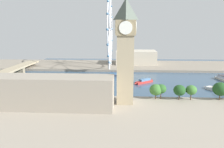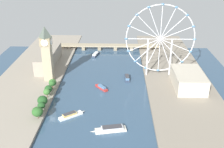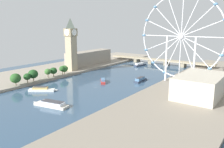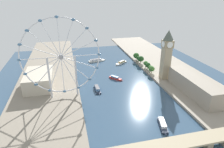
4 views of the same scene
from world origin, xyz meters
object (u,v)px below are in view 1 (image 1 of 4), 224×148
(tour_boat_3, at_px, (144,81))
(tour_boat_4, at_px, (220,90))
(clock_tower, at_px, (125,50))
(ferris_wheel, at_px, (110,30))
(tour_boat_1, at_px, (22,83))
(river_bridge, at_px, (0,75))
(tour_boat_0, at_px, (116,74))
(riverside_hall, at_px, (136,57))
(parliament_block, at_px, (48,92))

(tour_boat_3, bearing_deg, tour_boat_4, 117.27)
(clock_tower, height_order, tour_boat_4, clock_tower)
(ferris_wheel, bearing_deg, tour_boat_1, 138.98)
(clock_tower, bearing_deg, ferris_wheel, 7.96)
(river_bridge, relative_size, tour_boat_0, 6.70)
(ferris_wheel, height_order, tour_boat_4, ferris_wheel)
(riverside_hall, xyz_separation_m, tour_boat_0, (-79.77, 28.00, -11.04))
(tour_boat_1, relative_size, tour_boat_4, 1.04)
(riverside_hall, bearing_deg, ferris_wheel, 131.95)
(clock_tower, height_order, parliament_block, clock_tower)
(riverside_hall, relative_size, tour_boat_4, 2.15)
(parliament_block, bearing_deg, ferris_wheel, -11.13)
(clock_tower, distance_m, tour_boat_4, 107.87)
(tour_boat_3, bearing_deg, clock_tower, 35.01)
(tour_boat_1, bearing_deg, clock_tower, 166.77)
(riverside_hall, xyz_separation_m, tour_boat_4, (-144.18, -72.21, -11.24))
(parliament_block, bearing_deg, tour_boat_0, -19.55)
(tour_boat_0, height_order, tour_boat_3, tour_boat_0)
(tour_boat_0, xyz_separation_m, tour_boat_1, (-53.04, 95.96, -0.07))
(riverside_hall, bearing_deg, tour_boat_1, 136.97)
(clock_tower, xyz_separation_m, tour_boat_3, (74.33, -20.44, -40.84))
(clock_tower, bearing_deg, riverside_hall, -5.13)
(ferris_wheel, bearing_deg, riverside_hall, -48.05)
(clock_tower, distance_m, tour_boat_0, 117.17)
(parliament_block, relative_size, tour_boat_4, 3.26)
(riverside_hall, relative_size, tour_boat_3, 2.73)
(ferris_wheel, xyz_separation_m, tour_boat_1, (-98.13, 85.37, -53.62))
(clock_tower, height_order, tour_boat_3, clock_tower)
(ferris_wheel, distance_m, tour_boat_4, 164.79)
(parliament_block, relative_size, river_bridge, 0.49)
(clock_tower, relative_size, parliament_block, 0.82)
(river_bridge, xyz_separation_m, tour_boat_3, (-1.18, -160.60, -4.86))
(ferris_wheel, distance_m, riverside_hall, 67.08)
(tour_boat_4, bearing_deg, parliament_block, 76.25)
(clock_tower, xyz_separation_m, tour_boat_4, (44.98, -89.20, -40.69))
(parliament_block, relative_size, ferris_wheel, 0.91)
(tour_boat_1, distance_m, tour_boat_3, 128.67)
(tour_boat_0, relative_size, tour_boat_4, 1.00)
(tour_boat_0, bearing_deg, riverside_hall, -111.62)
(tour_boat_1, xyz_separation_m, tour_boat_3, (17.97, -127.41, -0.28))
(clock_tower, bearing_deg, tour_boat_4, -63.24)
(river_bridge, xyz_separation_m, tour_boat_4, (-30.52, -229.36, -4.71))
(tour_boat_4, bearing_deg, tour_boat_3, 31.01)
(clock_tower, height_order, tour_boat_0, clock_tower)
(river_bridge, xyz_separation_m, tour_boat_0, (33.89, -129.15, -4.51))
(parliament_block, bearing_deg, river_bridge, 43.84)
(parliament_block, height_order, tour_boat_0, parliament_block)
(parliament_block, height_order, tour_boat_4, parliament_block)
(tour_boat_1, distance_m, tour_boat_4, 196.50)
(clock_tower, bearing_deg, river_bridge, 61.69)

